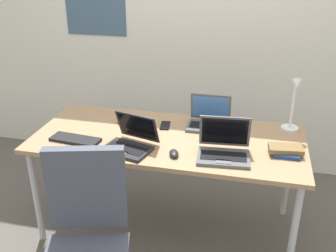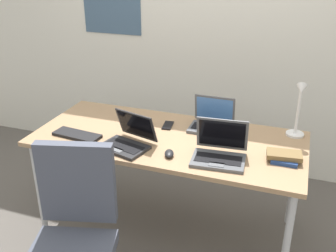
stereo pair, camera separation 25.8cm
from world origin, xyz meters
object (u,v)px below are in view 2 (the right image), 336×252
at_px(laptop_back_right, 128,140).
at_px(external_keyboard, 77,135).
at_px(book_stack, 284,157).
at_px(laptop_front_right, 212,123).
at_px(office_chair, 74,252).
at_px(desk_lamp, 298,110).
at_px(computer_mouse, 169,154).
at_px(cell_phone, 168,125).
at_px(laptop_near_mouse, 219,152).
at_px(headphones, 136,121).

xyz_separation_m(laptop_back_right, external_keyboard, (-0.38, 0.02, -0.03)).
bearing_deg(book_stack, laptop_front_right, 149.54).
bearing_deg(office_chair, desk_lamp, 46.94).
relative_size(computer_mouse, cell_phone, 0.71).
bearing_deg(laptop_front_right, computer_mouse, -107.29).
height_order(laptop_near_mouse, external_keyboard, laptop_near_mouse).
bearing_deg(headphones, external_keyboard, -129.98).
xyz_separation_m(laptop_front_right, computer_mouse, (-0.15, -0.47, -0.03)).
xyz_separation_m(desk_lamp, laptop_back_right, (-1.00, -0.49, -0.15)).
height_order(desk_lamp, office_chair, desk_lamp).
relative_size(laptop_near_mouse, cell_phone, 2.45).
height_order(laptop_near_mouse, computer_mouse, laptop_near_mouse).
height_order(headphones, book_stack, book_stack).
height_order(computer_mouse, office_chair, office_chair).
xyz_separation_m(desk_lamp, cell_phone, (-0.86, -0.11, -0.19)).
relative_size(external_keyboard, office_chair, 0.34).
relative_size(book_stack, office_chair, 0.22).
xyz_separation_m(cell_phone, book_stack, (0.82, -0.24, 0.02)).
distance_m(laptop_front_right, headphones, 0.55).
xyz_separation_m(external_keyboard, cell_phone, (0.52, 0.36, -0.01)).
distance_m(laptop_near_mouse, office_chair, 0.99).
bearing_deg(cell_phone, laptop_back_right, -117.31).
xyz_separation_m(laptop_front_right, cell_phone, (-0.30, -0.06, -0.04)).
bearing_deg(laptop_near_mouse, laptop_back_right, -176.61).
relative_size(laptop_near_mouse, headphones, 1.56).
bearing_deg(laptop_back_right, headphones, 105.64).
bearing_deg(computer_mouse, laptop_back_right, 154.79).
xyz_separation_m(laptop_near_mouse, book_stack, (0.37, 0.10, -0.02)).
bearing_deg(desk_lamp, external_keyboard, -161.14).
distance_m(laptop_front_right, external_keyboard, 0.92).
bearing_deg(laptop_back_right, laptop_front_right, 45.20).
height_order(external_keyboard, book_stack, book_stack).
bearing_deg(laptop_near_mouse, desk_lamp, 47.85).
bearing_deg(laptop_front_right, headphones, -171.02).
relative_size(computer_mouse, office_chair, 0.10).
distance_m(laptop_front_right, laptop_back_right, 0.62).
xyz_separation_m(laptop_near_mouse, computer_mouse, (-0.29, -0.07, -0.03)).
distance_m(laptop_back_right, computer_mouse, 0.29).
bearing_deg(laptop_front_right, office_chair, -114.45).
bearing_deg(book_stack, cell_phone, 163.67).
xyz_separation_m(laptop_back_right, office_chair, (-0.05, -0.63, -0.39)).
xyz_separation_m(laptop_front_right, office_chair, (-0.49, -1.07, -0.39)).
relative_size(headphones, office_chair, 0.22).
bearing_deg(cell_phone, desk_lamp, 0.25).
bearing_deg(laptop_near_mouse, computer_mouse, -167.09).
relative_size(desk_lamp, external_keyboard, 1.21).
relative_size(laptop_back_right, headphones, 1.64).
relative_size(cell_phone, office_chair, 0.14).
xyz_separation_m(laptop_front_right, headphones, (-0.54, -0.08, -0.03)).
bearing_deg(headphones, laptop_back_right, -74.36).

